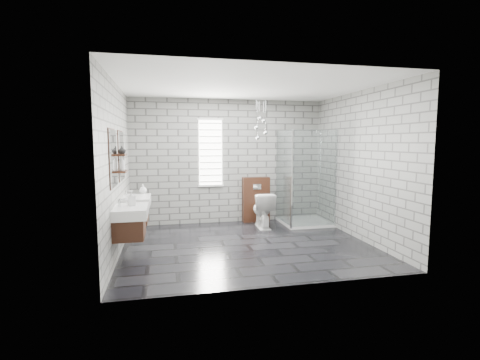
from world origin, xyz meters
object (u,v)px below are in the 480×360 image
object	(u,v)px
cistern_panel	(256,199)
vanity_right	(134,202)
vanity_left	(128,213)
shower_enclosure	(303,202)
toilet	(262,210)

from	to	relation	value
cistern_panel	vanity_right	bearing A→B (deg)	-152.29
vanity_left	shower_enclosure	distance (m)	3.84
shower_enclosure	vanity_left	bearing A→B (deg)	-152.87
vanity_right	toilet	world-z (taller)	vanity_right
vanity_right	cistern_panel	world-z (taller)	vanity_right
cistern_panel	toilet	bearing A→B (deg)	-90.00
cistern_panel	shower_enclosure	distance (m)	1.04
vanity_left	toilet	bearing A→B (deg)	34.43
vanity_left	cistern_panel	distance (m)	3.39
vanity_right	cistern_panel	size ratio (longest dim) A/B	1.57
vanity_right	shower_enclosure	bearing A→B (deg)	13.22
vanity_left	shower_enclosure	size ratio (longest dim) A/B	0.77
cistern_panel	toilet	world-z (taller)	cistern_panel
vanity_right	cistern_panel	xyz separation A→B (m)	(2.51, 1.32, -0.26)
vanity_left	toilet	distance (m)	3.07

